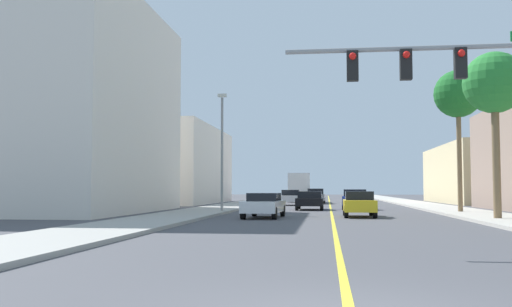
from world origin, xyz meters
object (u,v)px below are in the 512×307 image
car_silver (291,197)px  car_yellow (359,204)px  palm_mid (494,85)px  delivery_truck (299,187)px  palm_far (458,95)px  street_lamp (222,145)px  car_blue (355,199)px  car_black (310,200)px  traffic_signal_mast (486,84)px  car_gray (316,196)px  car_white (264,205)px

car_silver → car_yellow: bearing=-77.3°
palm_mid → delivery_truck: (-11.35, 37.44, -4.92)m
palm_far → car_yellow: size_ratio=2.26×
street_lamp → car_blue: 11.93m
palm_far → car_black: palm_far is taller
street_lamp → car_yellow: (8.47, -3.93, -3.62)m
traffic_signal_mast → car_yellow: bearing=98.7°
car_yellow → car_gray: (-2.90, 26.85, 0.06)m
palm_mid → car_blue: size_ratio=2.08×
car_yellow → palm_mid: bearing=-27.4°
traffic_signal_mast → palm_mid: size_ratio=1.03×
car_silver → car_white: size_ratio=0.89×
car_gray → delivery_truck: (-2.04, 7.23, 0.93)m
car_silver → palm_far: bearing=-56.0°
car_black → car_gray: bearing=89.7°
car_black → car_blue: car_blue is taller
car_gray → car_blue: bearing=-77.1°
car_silver → car_black: 11.28m
car_blue → delivery_truck: bearing=105.3°
palm_mid → car_silver: palm_mid is taller
palm_far → car_blue: palm_far is taller
traffic_signal_mast → car_black: size_ratio=1.95×
traffic_signal_mast → delivery_truck: 51.06m
traffic_signal_mast → car_black: 27.35m
traffic_signal_mast → street_lamp: size_ratio=1.11×
car_gray → car_black: 16.68m
car_white → car_yellow: bearing=20.6°
street_lamp → car_silver: (3.33, 17.32, -3.61)m
palm_far → car_gray: size_ratio=1.92×
street_lamp → car_gray: street_lamp is taller
car_white → car_black: size_ratio=1.05×
car_yellow → car_black: 10.62m
car_silver → delivery_truck: (0.20, 12.82, 0.98)m
car_white → car_silver: bearing=92.8°
traffic_signal_mast → car_silver: bearing=101.5°
traffic_signal_mast → car_gray: (-5.42, 43.21, -3.60)m
palm_far → palm_mid: bearing=-90.4°
car_yellow → car_blue: 11.18m
traffic_signal_mast → delivery_truck: bearing=98.4°
car_blue → car_silver: bearing=120.8°
street_lamp → car_gray: (5.57, 22.92, -3.55)m
car_yellow → street_lamp: bearing=155.4°
traffic_signal_mast → car_yellow: size_ratio=2.13×
street_lamp → palm_mid: 16.72m
street_lamp → delivery_truck: bearing=83.3°
car_blue → car_gray: bearing=104.0°
car_yellow → car_gray: car_gray is taller
car_white → delivery_truck: bearing=92.5°
car_yellow → car_silver: car_silver is taller
palm_mid → car_gray: palm_mid is taller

